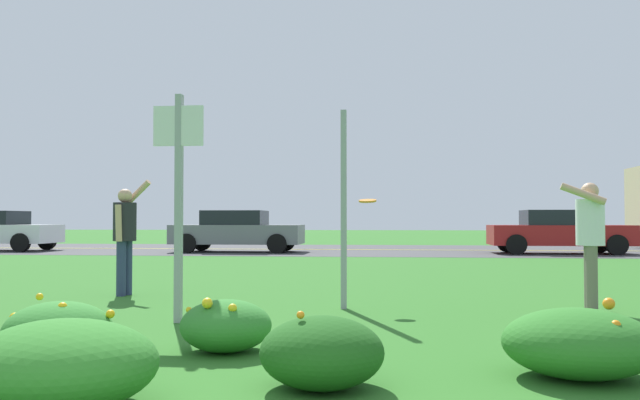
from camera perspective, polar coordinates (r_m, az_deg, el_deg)
ground_plane at (r=13.35m, az=0.98°, el=-6.55°), size 120.00×120.00×0.00m
highway_strip at (r=24.91m, az=3.46°, el=-4.30°), size 120.00×9.65×0.01m
highway_center_stripe at (r=24.91m, az=3.46°, el=-4.29°), size 120.00×0.16×0.00m
daylily_clump_near_camera at (r=5.14m, az=21.45°, el=-11.40°), size 1.08×0.96×0.56m
daylily_clump_mid_right at (r=4.30m, az=-21.31°, el=-13.09°), size 1.13×1.06×0.53m
daylily_clump_front_left at (r=5.78m, az=-8.12°, el=-10.67°), size 0.78×0.77×0.48m
daylily_clump_front_right at (r=5.80m, az=-21.64°, el=-10.41°), size 0.86×0.84×0.51m
daylily_clump_mid_center at (r=4.51m, az=0.16°, el=-13.00°), size 0.83×0.84×0.53m
sign_post_near_path at (r=7.42m, az=-12.09°, el=1.39°), size 0.56×0.10×2.51m
sign_post_by_roadside at (r=8.38m, az=2.06°, el=-0.78°), size 0.07×0.10×2.52m
person_thrower_dark_shirt at (r=10.27m, az=-16.47°, el=-2.61°), size 0.52×0.51×1.73m
person_catcher_white_shirt at (r=8.81m, az=22.25°, el=-2.74°), size 0.57×0.52×1.58m
frisbee_orange at (r=8.67m, az=4.12°, el=-0.08°), size 0.24×0.23×0.07m
car_gray_center_left at (r=23.32m, az=-7.16°, el=-2.66°), size 4.50×2.00×1.45m
car_red_center_right at (r=23.33m, az=19.87°, el=-2.57°), size 4.50×2.00×1.45m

